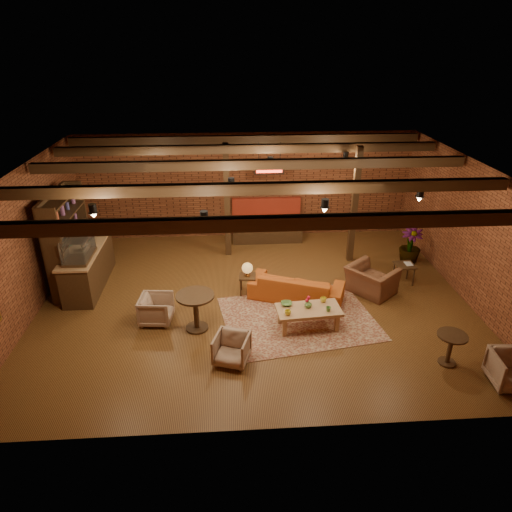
{
  "coord_description": "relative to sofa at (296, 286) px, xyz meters",
  "views": [
    {
      "loc": [
        -0.6,
        -9.37,
        5.7
      ],
      "look_at": [
        0.04,
        0.2,
        1.07
      ],
      "focal_mm": 32.0,
      "sensor_mm": 36.0,
      "label": 1
    }
  ],
  "objects": [
    {
      "name": "floor",
      "position": [
        -0.99,
        -0.01,
        -0.32
      ],
      "size": [
        10.0,
        10.0,
        0.0
      ],
      "primitive_type": "plane",
      "color": "#3B210E",
      "rests_on": "ground"
    },
    {
      "name": "round_table_right",
      "position": [
        2.56,
        -2.6,
        0.12
      ],
      "size": [
        0.56,
        0.56,
        0.66
      ],
      "color": "#311E10",
      "rests_on": "floor"
    },
    {
      "name": "armchair_right",
      "position": [
        1.85,
        0.14,
        0.14
      ],
      "size": [
        1.22,
        1.27,
        0.93
      ],
      "primitive_type": "imported",
      "rotation": [
        0.0,
        0.0,
        2.26
      ],
      "color": "brown",
      "rests_on": "floor"
    },
    {
      "name": "ceiling_pipe",
      "position": [
        -0.99,
        1.59,
        2.53
      ],
      "size": [
        9.6,
        0.12,
        0.12
      ],
      "primitive_type": "cylinder",
      "rotation": [
        0.0,
        1.57,
        0.0
      ],
      "color": "black",
      "rests_on": "ceiling"
    },
    {
      "name": "side_table_book",
      "position": [
        2.84,
        0.58,
        0.16
      ],
      "size": [
        0.49,
        0.49,
        0.55
      ],
      "rotation": [
        0.0,
        0.0,
        0.03
      ],
      "color": "#311E10",
      "rests_on": "floor"
    },
    {
      "name": "round_table_left",
      "position": [
        -2.32,
        -1.12,
        0.25
      ],
      "size": [
        0.81,
        0.81,
        0.84
      ],
      "color": "#311E10",
      "rests_on": "floor"
    },
    {
      "name": "armchair_far",
      "position": [
        3.41,
        -3.25,
        0.03
      ],
      "size": [
        0.74,
        0.7,
        0.71
      ],
      "primitive_type": "imported",
      "rotation": [
        0.0,
        0.0,
        -0.08
      ],
      "color": "tan",
      "rests_on": "floor"
    },
    {
      "name": "armchair_b",
      "position": [
        -1.58,
        -2.27,
        0.0
      ],
      "size": [
        0.78,
        0.76,
        0.65
      ],
      "primitive_type": "imported",
      "rotation": [
        0.0,
        0.0,
        -0.31
      ],
      "color": "tan",
      "rests_on": "floor"
    },
    {
      "name": "coffee_table",
      "position": [
        0.06,
        -1.21,
        0.09
      ],
      "size": [
        1.42,
        0.79,
        0.72
      ],
      "rotation": [
        0.0,
        0.0,
        0.09
      ],
      "color": "#967046",
      "rests_on": "floor"
    },
    {
      "name": "sofa",
      "position": [
        0.0,
        0.0,
        0.0
      ],
      "size": [
        2.37,
        1.61,
        0.65
      ],
      "primitive_type": "imported",
      "rotation": [
        0.0,
        0.0,
        2.77
      ],
      "color": "#A34716",
      "rests_on": "floor"
    },
    {
      "name": "rug",
      "position": [
        -0.07,
        -0.88,
        -0.32
      ],
      "size": [
        3.64,
        3.01,
        0.01
      ],
      "primitive_type": "cube",
      "rotation": [
        0.0,
        0.0,
        0.17
      ],
      "color": "maroon",
      "rests_on": "floor"
    },
    {
      "name": "wall_right",
      "position": [
        4.01,
        -0.01,
        1.28
      ],
      "size": [
        0.02,
        8.0,
        3.2
      ],
      "primitive_type": "cube",
      "color": "brown",
      "rests_on": "ground"
    },
    {
      "name": "service_counter",
      "position": [
        -5.09,
        0.99,
        0.48
      ],
      "size": [
        0.8,
        2.5,
        1.6
      ],
      "primitive_type": null,
      "color": "#311E10",
      "rests_on": "ground"
    },
    {
      "name": "wall_front",
      "position": [
        -0.99,
        -4.01,
        1.28
      ],
      "size": [
        10.0,
        0.02,
        3.2
      ],
      "primitive_type": "cube",
      "color": "brown",
      "rests_on": "ground"
    },
    {
      "name": "plant_tall",
      "position": [
        3.41,
        1.72,
        1.22
      ],
      "size": [
        2.04,
        2.04,
        3.08
      ],
      "primitive_type": "imported",
      "rotation": [
        0.0,
        0.0,
        -0.21
      ],
      "color": "#4C7F4C",
      "rests_on": "floor"
    },
    {
      "name": "banquette",
      "position": [
        -0.39,
        3.54,
        0.18
      ],
      "size": [
        2.1,
        0.7,
        1.0
      ],
      "primitive_type": null,
      "color": "maroon",
      "rests_on": "ground"
    },
    {
      "name": "side_table_lamp",
      "position": [
        -1.15,
        0.31,
        0.31
      ],
      "size": [
        0.43,
        0.43,
        0.83
      ],
      "rotation": [
        0.0,
        0.0,
        -0.09
      ],
      "color": "#311E10",
      "rests_on": "floor"
    },
    {
      "name": "plant_counter",
      "position": [
        -4.99,
        1.19,
        0.9
      ],
      "size": [
        0.35,
        0.39,
        0.3
      ],
      "primitive_type": "imported",
      "color": "#337F33",
      "rests_on": "service_counter"
    },
    {
      "name": "ceiling_spotlights",
      "position": [
        -0.99,
        -0.01,
        2.54
      ],
      "size": [
        6.4,
        4.4,
        0.28
      ],
      "primitive_type": null,
      "color": "black",
      "rests_on": "ceiling"
    },
    {
      "name": "service_sign",
      "position": [
        -0.39,
        3.09,
        2.03
      ],
      "size": [
        0.86,
        0.06,
        0.3
      ],
      "primitive_type": "cube",
      "color": "red",
      "rests_on": "ceiling"
    },
    {
      "name": "wall_back",
      "position": [
        -0.99,
        3.99,
        1.28
      ],
      "size": [
        10.0,
        0.02,
        3.2
      ],
      "primitive_type": "cube",
      "color": "brown",
      "rests_on": "ground"
    },
    {
      "name": "ceiling",
      "position": [
        -0.99,
        -0.01,
        2.88
      ],
      "size": [
        10.0,
        8.0,
        0.02
      ],
      "primitive_type": "cube",
      "color": "black",
      "rests_on": "wall_back"
    },
    {
      "name": "shelving_hutch",
      "position": [
        -5.49,
        1.09,
        0.88
      ],
      "size": [
        0.52,
        2.0,
        2.4
      ],
      "primitive_type": null,
      "color": "#311E10",
      "rests_on": "ground"
    },
    {
      "name": "armchair_a",
      "position": [
        -3.2,
        -0.79,
        0.02
      ],
      "size": [
        0.69,
        0.73,
        0.69
      ],
      "primitive_type": "imported",
      "rotation": [
        0.0,
        0.0,
        1.47
      ],
      "color": "tan",
      "rests_on": "floor"
    },
    {
      "name": "ceiling_beams",
      "position": [
        -0.99,
        -0.01,
        2.76
      ],
      "size": [
        9.8,
        6.4,
        0.22
      ],
      "primitive_type": null,
      "color": "#311E10",
      "rests_on": "ceiling"
    },
    {
      "name": "wall_left",
      "position": [
        -5.99,
        -0.01,
        1.28
      ],
      "size": [
        0.02,
        8.0,
        3.2
      ],
      "primitive_type": "cube",
      "color": "brown",
      "rests_on": "ground"
    },
    {
      "name": "post_right",
      "position": [
        1.81,
        1.99,
        1.28
      ],
      "size": [
        0.16,
        0.16,
        3.2
      ],
      "primitive_type": "cube",
      "color": "#311E10",
      "rests_on": "ground"
    },
    {
      "name": "post_left",
      "position": [
        -1.59,
        2.59,
        1.28
      ],
      "size": [
        0.16,
        0.16,
        3.2
      ],
      "primitive_type": "cube",
      "color": "#311E10",
      "rests_on": "ground"
    }
  ]
}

